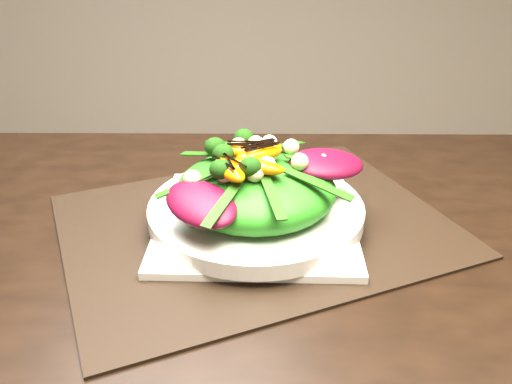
{
  "coord_description": "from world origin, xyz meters",
  "views": [
    {
      "loc": [
        0.2,
        -0.4,
        1.08
      ],
      "look_at": [
        0.2,
        0.15,
        0.8
      ],
      "focal_mm": 38.0,
      "sensor_mm": 36.0,
      "label": 1
    }
  ],
  "objects_px": {
    "dining_table": "(49,325)",
    "placemat": "(256,225)",
    "lettuce_mound": "(256,189)",
    "orange_segment": "(245,151)",
    "plate_base": "(256,220)",
    "salad_bowl": "(256,210)"
  },
  "relations": [
    {
      "from": "plate_base",
      "to": "salad_bowl",
      "type": "distance_m",
      "value": 0.01
    },
    {
      "from": "salad_bowl",
      "to": "orange_segment",
      "type": "distance_m",
      "value": 0.07
    },
    {
      "from": "orange_segment",
      "to": "placemat",
      "type": "bearing_deg",
      "value": -59.27
    },
    {
      "from": "placemat",
      "to": "lettuce_mound",
      "type": "bearing_deg",
      "value": 45.0
    },
    {
      "from": "dining_table",
      "to": "orange_segment",
      "type": "bearing_deg",
      "value": 43.09
    },
    {
      "from": "placemat",
      "to": "orange_segment",
      "type": "xyz_separation_m",
      "value": [
        -0.01,
        0.02,
        0.09
      ]
    },
    {
      "from": "placemat",
      "to": "orange_segment",
      "type": "relative_size",
      "value": 7.51
    },
    {
      "from": "placemat",
      "to": "salad_bowl",
      "type": "xyz_separation_m",
      "value": [
        0.0,
        0.0,
        0.02
      ]
    },
    {
      "from": "dining_table",
      "to": "orange_segment",
      "type": "distance_m",
      "value": 0.28
    },
    {
      "from": "placemat",
      "to": "dining_table",
      "type": "bearing_deg",
      "value": -142.55
    },
    {
      "from": "plate_base",
      "to": "lettuce_mound",
      "type": "bearing_deg",
      "value": 0.0
    },
    {
      "from": "placemat",
      "to": "orange_segment",
      "type": "height_order",
      "value": "orange_segment"
    },
    {
      "from": "dining_table",
      "to": "placemat",
      "type": "height_order",
      "value": "dining_table"
    },
    {
      "from": "dining_table",
      "to": "placemat",
      "type": "xyz_separation_m",
      "value": [
        0.2,
        0.15,
        0.02
      ]
    },
    {
      "from": "plate_base",
      "to": "salad_bowl",
      "type": "xyz_separation_m",
      "value": [
        -0.0,
        0.0,
        0.01
      ]
    },
    {
      "from": "dining_table",
      "to": "salad_bowl",
      "type": "bearing_deg",
      "value": 37.45
    },
    {
      "from": "lettuce_mound",
      "to": "orange_segment",
      "type": "relative_size",
      "value": 3.16
    },
    {
      "from": "lettuce_mound",
      "to": "salad_bowl",
      "type": "bearing_deg",
      "value": 135.0
    },
    {
      "from": "lettuce_mound",
      "to": "orange_segment",
      "type": "height_order",
      "value": "orange_segment"
    },
    {
      "from": "placemat",
      "to": "orange_segment",
      "type": "distance_m",
      "value": 0.09
    },
    {
      "from": "salad_bowl",
      "to": "orange_segment",
      "type": "height_order",
      "value": "orange_segment"
    },
    {
      "from": "placemat",
      "to": "lettuce_mound",
      "type": "xyz_separation_m",
      "value": [
        0.0,
        0.0,
        0.05
      ]
    }
  ]
}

